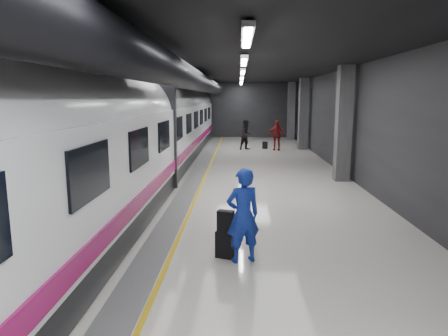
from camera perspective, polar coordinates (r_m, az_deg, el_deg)
ground at (r=14.22m, az=0.25°, el=-3.27°), size 40.00×40.00×0.00m
platform_hall at (r=14.81m, az=-0.74°, el=11.05°), size 10.02×40.02×4.51m
train at (r=14.37m, az=-12.85°, el=4.98°), size 3.05×38.00×4.05m
traveler_main at (r=7.97m, az=2.73°, el=-6.79°), size 0.82×0.68×1.91m
suitcase_main at (r=8.37m, az=0.10°, el=-10.83°), size 0.40×0.32×0.56m
shoulder_bag at (r=8.19m, az=0.24°, el=-7.60°), size 0.37×0.27×0.44m
traveler_far_a at (r=25.49m, az=3.23°, el=4.77°), size 1.18×1.11×1.92m
traveler_far_b at (r=25.44m, az=7.53°, el=4.66°), size 1.17×0.65×1.89m
suitcase_far at (r=26.15m, az=5.87°, el=3.27°), size 0.36×0.28×0.46m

